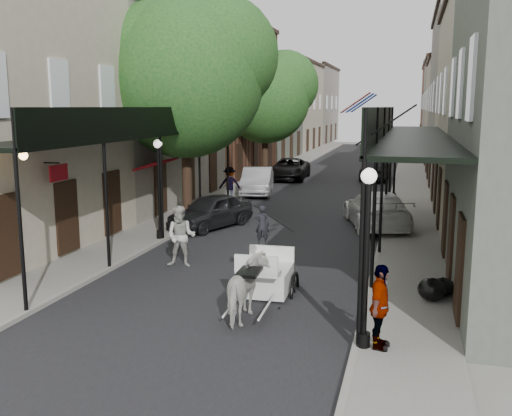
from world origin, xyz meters
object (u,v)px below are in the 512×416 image
Objects in this scene: horse at (248,289)px; pedestrian_sidewalk_right at (380,307)px; car_right_far at (375,169)px; car_left_mid at (257,181)px; lamppost_right_far at (395,163)px; car_right_near at (376,209)px; car_left_near at (211,211)px; lamppost_right_near at (366,256)px; lamppost_left at (159,188)px; carriage at (269,255)px; tree_near at (195,72)px; pedestrian_sidewalk_left at (230,184)px; car_left_far at (289,169)px; tree_far at (271,94)px; pedestrian_walking at (181,237)px.

pedestrian_sidewalk_right is at bearing 158.11° from horse.
car_left_mid is at bearing 56.95° from car_right_far.
lamppost_right_far reaches higher than car_right_near.
car_left_near is 18.80m from car_right_far.
lamppost_right_far is at bearing 72.99° from car_left_near.
lamppost_right_near reaches higher than car_left_near.
carriage is at bearing -40.28° from lamppost_left.
tree_near is 18.77m from car_right_far.
lamppost_left reaches higher than carriage.
pedestrian_sidewalk_left reaches higher than car_left_mid.
car_left_near is 0.79× the size of car_left_far.
lamppost_right_far is 8.94m from car_right_far.
car_left_mid is at bearing -61.08° from car_right_near.
car_right_near reaches higher than horse.
pedestrian_sidewalk_right reaches higher than car_left_mid.
carriage is (-0.08, 2.37, 0.23)m from horse.
car_left_mid is at bearing 178.18° from lamppost_right_far.
tree_far is 2.32× the size of lamppost_left.
tree_far reaches higher than pedestrian_sidewalk_right.
pedestrian_sidewalk_left reaches higher than car_left_near.
lamppost_right_far is at bearing -36.51° from tree_far.
car_right_near is at bearing 31.57° from lamppost_left.
car_left_mid is (-4.82, 16.76, -0.21)m from carriage.
tree_far is 7.83m from car_left_mid.
car_right_far is (1.38, 25.23, -0.20)m from carriage.
tree_near is at bearing -89.81° from tree_far.
tree_near reaches higher than car_left_near.
lamppost_right_near is 21.70m from car_left_mid.
lamppost_right_near is 3.27m from horse.
tree_near is 14.02m from tree_far.
horse is 2.38m from carriage.
car_left_far is at bearing 87.50° from lamppost_left.
horse is at bearing -83.05° from car_left_far.
lamppost_right_far reaches higher than car_right_far.
pedestrian_sidewalk_right is at bearing 0.00° from lamppost_right_near.
tree_far is 10.45m from pedestrian_sidewalk_left.
pedestrian_walking is at bearing -112.13° from lamppost_right_far.
lamppost_right_far is 2.06× the size of horse.
lamppost_right_near is 13.03m from car_left_near.
horse is at bearing 90.45° from car_right_far.
pedestrian_sidewalk_right is 21.77m from car_left_mid.
lamppost_left is 0.80× the size of car_right_far.
car_left_near is 6.94m from car_right_near.
car_right_far is (6.70, 20.72, -1.26)m from lamppost_left.
car_left_near is (-4.29, 7.31, -0.28)m from carriage.
carriage is at bearing -82.31° from car_left_far.
car_left_far is (0.95, 10.67, -0.29)m from pedestrian_sidewalk_left.
tree_far is at bearing -74.60° from car_right_near.
carriage is 14.47m from pedestrian_sidewalk_left.
pedestrian_sidewalk_right reaches higher than car_right_near.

